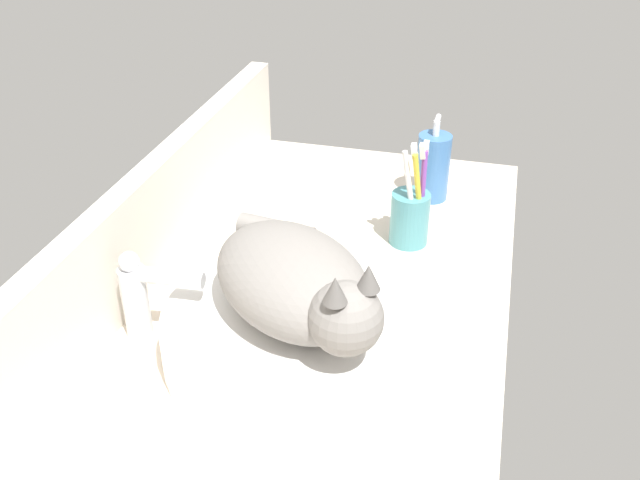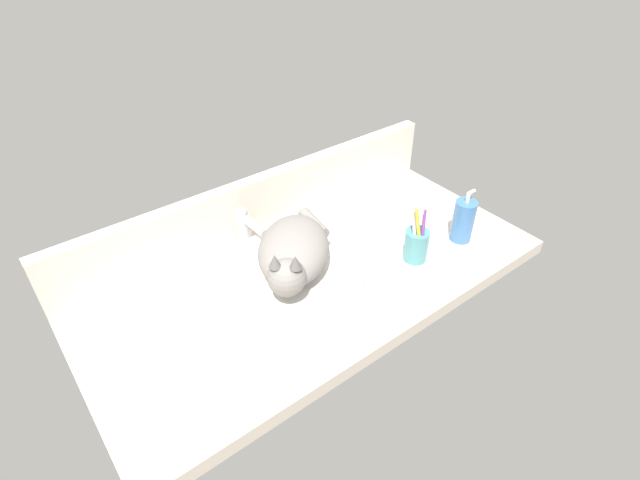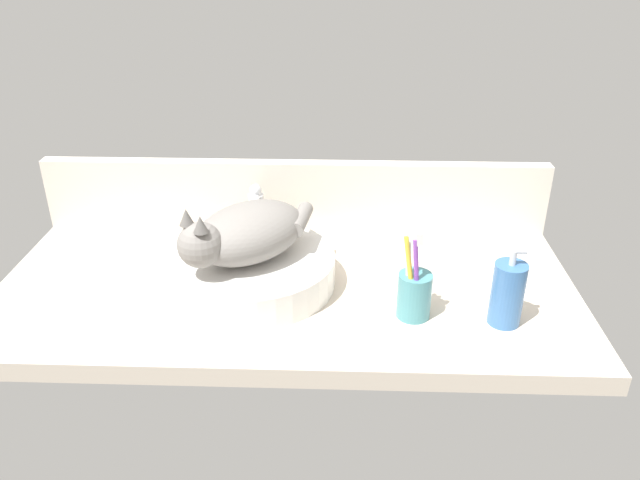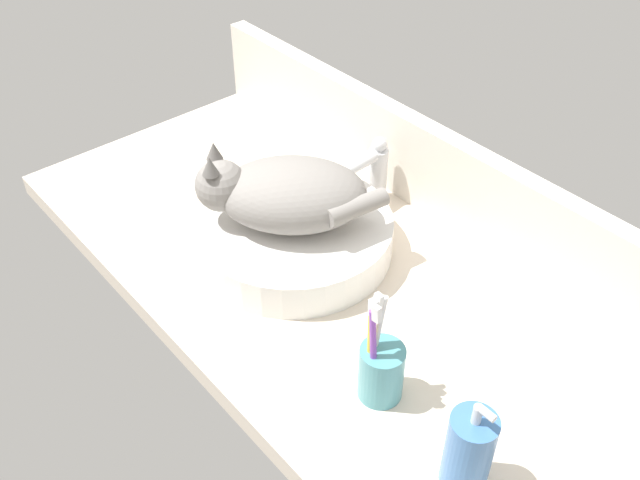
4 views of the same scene
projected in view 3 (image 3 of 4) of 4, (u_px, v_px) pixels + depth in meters
The scene contains 7 objects.
ground_plane at pixel (287, 291), 131.85cm from camera, with size 120.50×56.61×4.00cm, color beige.
backsplash_panel at pixel (295, 196), 150.53cm from camera, with size 120.50×3.60×17.28cm, color silver.
sink_basin at pixel (252, 270), 129.18cm from camera, with size 34.56×34.56×6.70cm, color white.
cat at pixel (244, 233), 124.09cm from camera, with size 29.41×29.92×14.00cm.
faucet at pixel (256, 211), 145.76cm from camera, with size 3.63×11.85×13.60cm.
soap_dispenser at pixel (507, 294), 115.42cm from camera, with size 6.08×6.08×15.82cm.
toothbrush_cup at pixel (414, 293), 117.86cm from camera, with size 6.46×6.46×18.71cm.
Camera 3 is at (11.08, -111.92, 68.02)cm, focal length 35.00 mm.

